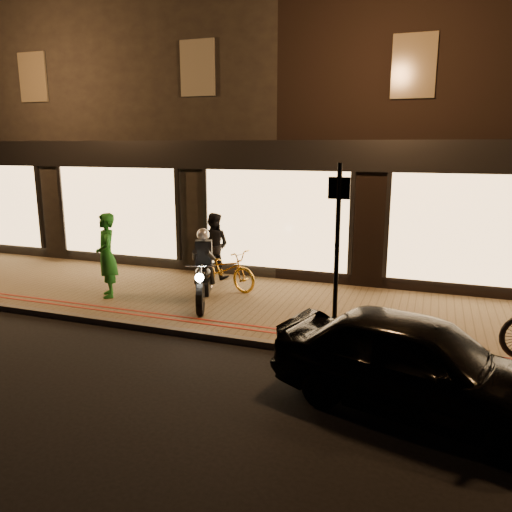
{
  "coord_description": "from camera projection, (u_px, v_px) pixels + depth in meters",
  "views": [
    {
      "loc": [
        3.62,
        -7.52,
        3.39
      ],
      "look_at": [
        0.15,
        2.13,
        1.1
      ],
      "focal_mm": 35.0,
      "sensor_mm": 36.0,
      "label": 1
    }
  ],
  "objects": [
    {
      "name": "ground",
      "position": [
        207.0,
        340.0,
        8.85
      ],
      "size": [
        90.0,
        90.0,
        0.0
      ],
      "primitive_type": "plane",
      "color": "black",
      "rests_on": "ground"
    },
    {
      "name": "sidewalk",
      "position": [
        247.0,
        304.0,
        10.67
      ],
      "size": [
        50.0,
        4.0,
        0.12
      ],
      "primitive_type": "cube",
      "color": "brown",
      "rests_on": "ground"
    },
    {
      "name": "kerb_stone",
      "position": [
        209.0,
        336.0,
        8.88
      ],
      "size": [
        50.0,
        0.14,
        0.12
      ],
      "primitive_type": "cube",
      "color": "#59544C",
      "rests_on": "ground"
    },
    {
      "name": "red_kerb_lines",
      "position": [
        220.0,
        324.0,
        9.32
      ],
      "size": [
        50.0,
        0.26,
        0.01
      ],
      "color": "maroon",
      "rests_on": "sidewalk"
    },
    {
      "name": "building_row",
      "position": [
        323.0,
        118.0,
        16.18
      ],
      "size": [
        48.0,
        10.11,
        8.5
      ],
      "color": "black",
      "rests_on": "ground"
    },
    {
      "name": "motorcycle",
      "position": [
        204.0,
        276.0,
        10.37
      ],
      "size": [
        0.85,
        1.86,
        1.59
      ],
      "rotation": [
        0.0,
        0.0,
        0.35
      ],
      "color": "black",
      "rests_on": "sidewalk"
    },
    {
      "name": "sign_post",
      "position": [
        337.0,
        245.0,
        8.12
      ],
      "size": [
        0.35,
        0.08,
        3.0
      ],
      "rotation": [
        0.0,
        0.0,
        0.0
      ],
      "color": "black",
      "rests_on": "sidewalk"
    },
    {
      "name": "bicycle_gold",
      "position": [
        224.0,
        269.0,
        11.52
      ],
      "size": [
        1.9,
        1.14,
        0.94
      ],
      "primitive_type": "imported",
      "rotation": [
        0.0,
        0.0,
        1.26
      ],
      "color": "gold",
      "rests_on": "sidewalk"
    },
    {
      "name": "person_green",
      "position": [
        107.0,
        255.0,
        10.83
      ],
      "size": [
        0.77,
        0.8,
        1.85
      ],
      "primitive_type": "imported",
      "rotation": [
        0.0,
        0.0,
        -0.88
      ],
      "color": "#1C6B20",
      "rests_on": "sidewalk"
    },
    {
      "name": "person_dark",
      "position": [
        214.0,
        246.0,
        12.4
      ],
      "size": [
        0.83,
        0.66,
        1.64
      ],
      "primitive_type": "imported",
      "rotation": [
        0.0,
        0.0,
        3.09
      ],
      "color": "black",
      "rests_on": "sidewalk"
    },
    {
      "name": "parked_car",
      "position": [
        417.0,
        363.0,
        6.42
      ],
      "size": [
        4.05,
        2.44,
        1.29
      ],
      "primitive_type": "imported",
      "rotation": [
        0.0,
        0.0,
        1.31
      ],
      "color": "black",
      "rests_on": "ground"
    }
  ]
}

